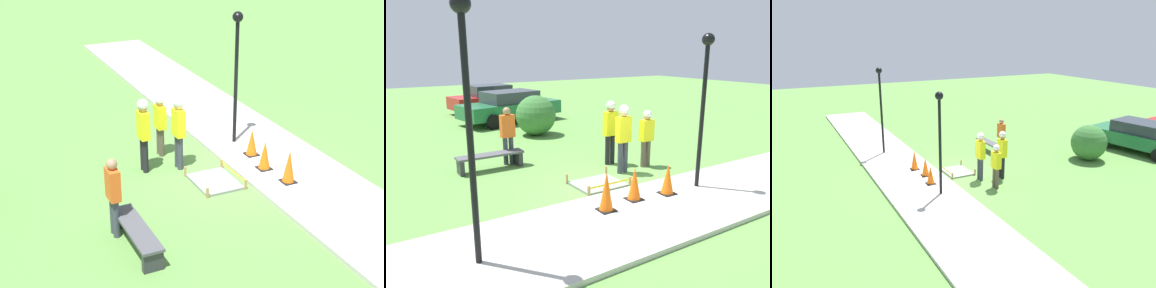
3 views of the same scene
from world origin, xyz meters
The scene contains 16 objects.
ground_plane centered at (0.00, 0.00, 0.00)m, with size 60.00×60.00×0.00m, color #5B8E42.
sidewalk centered at (0.00, -1.30, 0.05)m, with size 28.00×2.59×0.10m.
wet_concrete_patch centered at (-0.29, 0.69, 0.03)m, with size 1.28×1.05×0.26m.
traffic_cone_near_patch centered at (-1.16, -0.82, 0.51)m, with size 0.34×0.34×0.82m.
traffic_cone_far_patch centered at (-0.29, -0.69, 0.47)m, with size 0.34×0.34×0.74m.
traffic_cone_sidewalk_edge centered at (0.57, -0.82, 0.45)m, with size 0.34×0.34×0.71m.
park_bench centered at (-2.14, 3.34, 0.33)m, with size 1.89×0.44×0.46m.
worker_supervisor centered at (1.04, 1.99, 1.15)m, with size 0.40×0.27×1.90m.
worker_assistant centered at (0.84, 1.14, 1.15)m, with size 0.40×0.27×1.89m.
worker_trainee centered at (1.78, 1.26, 0.97)m, with size 0.40×0.24×1.66m.
bystander_in_orange_shirt centered at (-1.50, 3.58, 0.96)m, with size 0.40×0.22×1.70m.
lamppost_near centered at (1.55, -0.84, 2.47)m, with size 0.28×0.28×3.57m.
lamppost_far centered at (-3.98, -1.33, 2.68)m, with size 0.28×0.28×3.94m.
parked_car_green centered at (1.10, 9.81, 0.76)m, with size 4.89×2.66×1.46m.
parked_car_red centered at (1.19, 12.95, 0.76)m, with size 4.22×2.39×1.49m.
shrub_rounded_near centered at (0.91, 6.69, 0.79)m, with size 1.58×1.58×1.58m.
Camera 2 is at (-5.43, -6.55, 3.31)m, focal length 35.00 mm.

